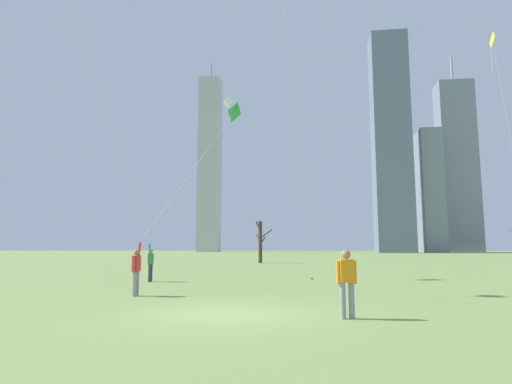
{
  "coord_description": "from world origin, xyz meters",
  "views": [
    {
      "loc": [
        2.24,
        -11.02,
        1.68
      ],
      "look_at": [
        0.0,
        6.0,
        3.9
      ],
      "focal_mm": 30.11,
      "sensor_mm": 36.0,
      "label": 1
    }
  ],
  "objects_px": {
    "kite_flyer_foreground_right_green": "(162,228)",
    "kite_flyer_midfield_left_pink": "(130,200)",
    "bystander_strolling_midfield": "(347,280)",
    "distant_kite_drifting_right_yellow": "(495,54)",
    "bare_tree_rightmost": "(260,241)",
    "distant_kite_low_near_trees_white": "(221,117)"
  },
  "relations": [
    {
      "from": "kite_flyer_midfield_left_pink",
      "to": "bare_tree_rightmost",
      "type": "height_order",
      "value": "kite_flyer_midfield_left_pink"
    },
    {
      "from": "distant_kite_low_near_trees_white",
      "to": "bare_tree_rightmost",
      "type": "height_order",
      "value": "distant_kite_low_near_trees_white"
    },
    {
      "from": "kite_flyer_midfield_left_pink",
      "to": "distant_kite_low_near_trees_white",
      "type": "xyz_separation_m",
      "value": [
        0.52,
        16.66,
        9.01
      ]
    },
    {
      "from": "distant_kite_low_near_trees_white",
      "to": "bare_tree_rightmost",
      "type": "xyz_separation_m",
      "value": [
        2.05,
        11.39,
        -10.42
      ]
    },
    {
      "from": "kite_flyer_foreground_right_green",
      "to": "bare_tree_rightmost",
      "type": "xyz_separation_m",
      "value": [
        0.18,
        30.44,
        -0.02
      ]
    },
    {
      "from": "bare_tree_rightmost",
      "to": "bystander_strolling_midfield",
      "type": "bearing_deg",
      "value": -79.84
    },
    {
      "from": "kite_flyer_foreground_right_green",
      "to": "distant_kite_low_near_trees_white",
      "type": "distance_m",
      "value": 21.79
    },
    {
      "from": "kite_flyer_midfield_left_pink",
      "to": "bare_tree_rightmost",
      "type": "xyz_separation_m",
      "value": [
        2.57,
        28.05,
        -1.41
      ]
    },
    {
      "from": "distant_kite_low_near_trees_white",
      "to": "bare_tree_rightmost",
      "type": "bearing_deg",
      "value": 79.82
    },
    {
      "from": "kite_flyer_midfield_left_pink",
      "to": "bare_tree_rightmost",
      "type": "bearing_deg",
      "value": 84.77
    },
    {
      "from": "distant_kite_drifting_right_yellow",
      "to": "kite_flyer_foreground_right_green",
      "type": "bearing_deg",
      "value": -147.8
    },
    {
      "from": "kite_flyer_foreground_right_green",
      "to": "bystander_strolling_midfield",
      "type": "bearing_deg",
      "value": -39.47
    },
    {
      "from": "bystander_strolling_midfield",
      "to": "bare_tree_rightmost",
      "type": "bearing_deg",
      "value": 100.16
    },
    {
      "from": "bystander_strolling_midfield",
      "to": "distant_kite_drifting_right_yellow",
      "type": "distance_m",
      "value": 23.15
    },
    {
      "from": "kite_flyer_foreground_right_green",
      "to": "distant_kite_low_near_trees_white",
      "type": "height_order",
      "value": "distant_kite_low_near_trees_white"
    },
    {
      "from": "distant_kite_drifting_right_yellow",
      "to": "bystander_strolling_midfield",
      "type": "bearing_deg",
      "value": -123.02
    },
    {
      "from": "kite_flyer_foreground_right_green",
      "to": "kite_flyer_midfield_left_pink",
      "type": "bearing_deg",
      "value": 134.98
    },
    {
      "from": "kite_flyer_midfield_left_pink",
      "to": "distant_kite_low_near_trees_white",
      "type": "height_order",
      "value": "kite_flyer_midfield_left_pink"
    },
    {
      "from": "distant_kite_drifting_right_yellow",
      "to": "bare_tree_rightmost",
      "type": "bearing_deg",
      "value": 130.89
    },
    {
      "from": "bystander_strolling_midfield",
      "to": "distant_kite_drifting_right_yellow",
      "type": "bearing_deg",
      "value": 56.98
    },
    {
      "from": "distant_kite_drifting_right_yellow",
      "to": "distant_kite_low_near_trees_white",
      "type": "distance_m",
      "value": 20.76
    },
    {
      "from": "kite_flyer_midfield_left_pink",
      "to": "distant_kite_drifting_right_yellow",
      "type": "relative_size",
      "value": 1.09
    }
  ]
}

